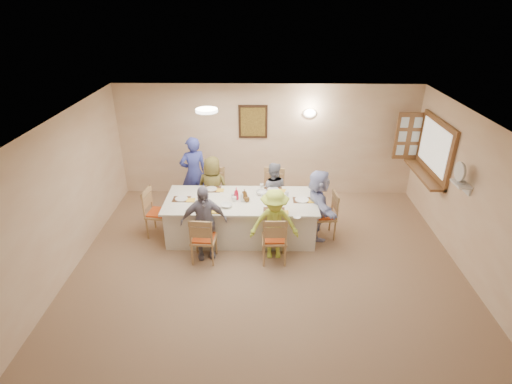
{
  "coord_description": "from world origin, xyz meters",
  "views": [
    {
      "loc": [
        -0.09,
        -4.84,
        4.17
      ],
      "look_at": [
        -0.2,
        1.4,
        1.05
      ],
      "focal_mm": 28.0,
      "sensor_mm": 36.0,
      "label": 1
    }
  ],
  "objects_px": {
    "desk_fan": "(461,175)",
    "chair_left_end": "(159,213)",
    "diner_back_right": "(273,191)",
    "diner_right_end": "(318,204)",
    "caregiver": "(194,173)",
    "chair_back_right": "(272,193)",
    "chair_right_end": "(324,215)",
    "chair_front_left": "(204,238)",
    "condiment_ketchup": "(236,194)",
    "chair_back_left": "(214,193)",
    "chair_front_right": "(274,238)",
    "dining_table": "(241,218)",
    "diner_front_left": "(204,222)",
    "serving_hatch": "(435,149)",
    "diner_front_right": "(274,224)",
    "diner_back_left": "(213,188)"
  },
  "relations": [
    {
      "from": "desk_fan",
      "to": "chair_left_end",
      "type": "xyz_separation_m",
      "value": [
        -5.13,
        0.61,
        -1.08
      ]
    },
    {
      "from": "desk_fan",
      "to": "diner_back_right",
      "type": "bearing_deg",
      "value": 156.65
    },
    {
      "from": "diner_right_end",
      "to": "caregiver",
      "type": "height_order",
      "value": "caregiver"
    },
    {
      "from": "chair_back_right",
      "to": "chair_right_end",
      "type": "xyz_separation_m",
      "value": [
        0.95,
        -0.8,
        -0.04
      ]
    },
    {
      "from": "chair_front_left",
      "to": "chair_right_end",
      "type": "xyz_separation_m",
      "value": [
        2.15,
        0.8,
        0.01
      ]
    },
    {
      "from": "chair_right_end",
      "to": "condiment_ketchup",
      "type": "relative_size",
      "value": 3.86
    },
    {
      "from": "chair_back_left",
      "to": "chair_front_right",
      "type": "relative_size",
      "value": 1.09
    },
    {
      "from": "dining_table",
      "to": "diner_front_left",
      "type": "height_order",
      "value": "diner_front_left"
    },
    {
      "from": "dining_table",
      "to": "diner_back_right",
      "type": "distance_m",
      "value": 0.93
    },
    {
      "from": "serving_hatch",
      "to": "diner_back_right",
      "type": "height_order",
      "value": "serving_hatch"
    },
    {
      "from": "desk_fan",
      "to": "diner_back_right",
      "type": "xyz_separation_m",
      "value": [
        -2.98,
        1.29,
        -0.94
      ]
    },
    {
      "from": "dining_table",
      "to": "chair_back_left",
      "type": "distance_m",
      "value": 1.01
    },
    {
      "from": "chair_back_left",
      "to": "dining_table",
      "type": "bearing_deg",
      "value": -52.8
    },
    {
      "from": "serving_hatch",
      "to": "diner_right_end",
      "type": "height_order",
      "value": "serving_hatch"
    },
    {
      "from": "diner_front_right",
      "to": "caregiver",
      "type": "xyz_separation_m",
      "value": [
        -1.65,
        1.83,
        0.14
      ]
    },
    {
      "from": "diner_front_right",
      "to": "condiment_ketchup",
      "type": "height_order",
      "value": "diner_front_right"
    },
    {
      "from": "chair_left_end",
      "to": "diner_right_end",
      "type": "xyz_separation_m",
      "value": [
        2.97,
        0.0,
        0.2
      ]
    },
    {
      "from": "diner_back_right",
      "to": "diner_right_end",
      "type": "relative_size",
      "value": 0.9
    },
    {
      "from": "diner_front_left",
      "to": "chair_left_end",
      "type": "bearing_deg",
      "value": 133.66
    },
    {
      "from": "chair_front_left",
      "to": "diner_right_end",
      "type": "height_order",
      "value": "diner_right_end"
    },
    {
      "from": "diner_front_left",
      "to": "desk_fan",
      "type": "bearing_deg",
      "value": -9.75
    },
    {
      "from": "desk_fan",
      "to": "chair_front_left",
      "type": "xyz_separation_m",
      "value": [
        -4.18,
        -0.19,
        -1.11
      ]
    },
    {
      "from": "diner_back_left",
      "to": "diner_right_end",
      "type": "height_order",
      "value": "diner_right_end"
    },
    {
      "from": "chair_back_left",
      "to": "diner_front_right",
      "type": "height_order",
      "value": "diner_front_right"
    },
    {
      "from": "chair_back_left",
      "to": "chair_left_end",
      "type": "relative_size",
      "value": 1.04
    },
    {
      "from": "chair_back_right",
      "to": "diner_front_right",
      "type": "height_order",
      "value": "diner_front_right"
    },
    {
      "from": "chair_back_left",
      "to": "diner_back_right",
      "type": "height_order",
      "value": "diner_back_right"
    },
    {
      "from": "diner_back_right",
      "to": "condiment_ketchup",
      "type": "distance_m",
      "value": 0.99
    },
    {
      "from": "diner_back_right",
      "to": "desk_fan",
      "type": "bearing_deg",
      "value": 162.56
    },
    {
      "from": "chair_back_left",
      "to": "diner_back_left",
      "type": "height_order",
      "value": "diner_back_left"
    },
    {
      "from": "dining_table",
      "to": "diner_right_end",
      "type": "relative_size",
      "value": 2.06
    },
    {
      "from": "chair_back_left",
      "to": "diner_front_left",
      "type": "xyz_separation_m",
      "value": [
        0.0,
        -1.48,
        0.19
      ]
    },
    {
      "from": "chair_left_end",
      "to": "diner_front_left",
      "type": "distance_m",
      "value": 1.19
    },
    {
      "from": "diner_front_right",
      "to": "chair_back_right",
      "type": "bearing_deg",
      "value": 88.29
    },
    {
      "from": "caregiver",
      "to": "diner_back_right",
      "type": "bearing_deg",
      "value": 141.13
    },
    {
      "from": "diner_right_end",
      "to": "condiment_ketchup",
      "type": "relative_size",
      "value": 5.81
    },
    {
      "from": "chair_right_end",
      "to": "chair_back_right",
      "type": "bearing_deg",
      "value": -135.73
    },
    {
      "from": "diner_front_right",
      "to": "diner_right_end",
      "type": "distance_m",
      "value": 1.07
    },
    {
      "from": "chair_front_left",
      "to": "chair_front_right",
      "type": "relative_size",
      "value": 0.98
    },
    {
      "from": "serving_hatch",
      "to": "diner_right_end",
      "type": "xyz_separation_m",
      "value": [
        -2.27,
        -0.74,
        -0.82
      ]
    },
    {
      "from": "diner_back_left",
      "to": "diner_front_left",
      "type": "xyz_separation_m",
      "value": [
        0.0,
        -1.36,
        0.02
      ]
    },
    {
      "from": "chair_front_left",
      "to": "diner_right_end",
      "type": "xyz_separation_m",
      "value": [
        2.02,
        0.8,
        0.23
      ]
    },
    {
      "from": "diner_back_right",
      "to": "chair_left_end",
      "type": "bearing_deg",
      "value": 23.46
    },
    {
      "from": "diner_back_left",
      "to": "diner_front_right",
      "type": "height_order",
      "value": "diner_back_left"
    },
    {
      "from": "diner_right_end",
      "to": "serving_hatch",
      "type": "bearing_deg",
      "value": -78.97
    },
    {
      "from": "chair_back_left",
      "to": "chair_right_end",
      "type": "relative_size",
      "value": 1.1
    },
    {
      "from": "chair_front_left",
      "to": "condiment_ketchup",
      "type": "height_order",
      "value": "condiment_ketchup"
    },
    {
      "from": "desk_fan",
      "to": "chair_back_right",
      "type": "xyz_separation_m",
      "value": [
        -2.98,
        1.41,
        -1.06
      ]
    },
    {
      "from": "dining_table",
      "to": "diner_back_right",
      "type": "relative_size",
      "value": 2.3
    },
    {
      "from": "chair_front_right",
      "to": "condiment_ketchup",
      "type": "xyz_separation_m",
      "value": [
        -0.68,
        0.82,
        0.42
      ]
    }
  ]
}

